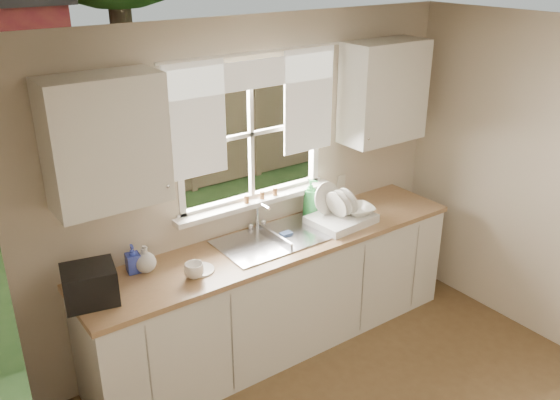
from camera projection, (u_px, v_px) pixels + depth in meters
room_walls at (480, 312)px, 2.96m from camera, size 3.62×4.02×2.50m
ceiling at (506, 54)px, 2.51m from camera, size 3.60×4.00×0.02m
window at (253, 156)px, 4.40m from camera, size 1.38×0.16×1.06m
curtains at (255, 98)px, 4.19m from camera, size 1.50×0.03×0.81m
base_cabinets at (278, 296)px, 4.58m from camera, size 3.00×0.62×0.87m
countertop at (278, 243)px, 4.40m from camera, size 3.04×0.65×0.04m
upper_cabinet_left at (106, 142)px, 3.51m from camera, size 0.70×0.33×0.80m
upper_cabinet_right at (384, 92)px, 4.75m from camera, size 0.70×0.33×0.80m
wall_outlet at (341, 182)px, 5.02m from camera, size 0.08×0.01×0.12m
sill_jars at (261, 195)px, 4.50m from camera, size 0.30×0.04×0.06m
sink at (275, 248)px, 4.44m from camera, size 0.88×0.52×0.40m
dish_rack at (341, 216)px, 4.65m from camera, size 0.52×0.41×0.31m
bowl at (358, 210)px, 4.67m from camera, size 0.29×0.29×0.06m
soap_bottle_a at (310, 198)px, 4.72m from camera, size 0.16×0.16×0.32m
soap_bottle_b at (133, 259)px, 3.93m from camera, size 0.10×0.10×0.20m
soap_bottle_c at (145, 258)px, 3.95m from camera, size 0.18×0.18×0.19m
saucer at (199, 270)px, 3.98m from camera, size 0.20×0.20×0.01m
cup at (194, 271)px, 3.88m from camera, size 0.16×0.16×0.10m
black_appliance at (90, 285)px, 3.60m from camera, size 0.36×0.33×0.23m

